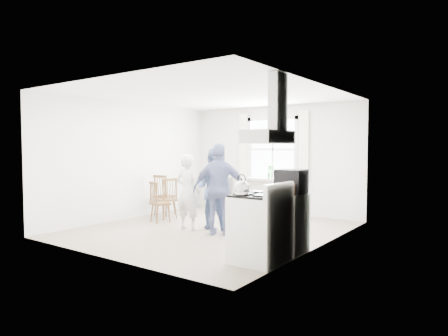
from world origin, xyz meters
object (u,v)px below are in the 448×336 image
(gas_stove, at_px, (260,227))
(person_left, at_px, (188,192))
(windsor_chair_a, at_px, (162,191))
(person_right, at_px, (220,189))
(low_cabinet, at_px, (288,223))
(person_mid, at_px, (214,188))
(windsor_chair_c, at_px, (169,194))
(stereo_stack, at_px, (291,181))
(windsor_chair_b, at_px, (156,197))

(gas_stove, height_order, person_left, person_left)
(windsor_chair_a, relative_size, person_right, 0.57)
(low_cabinet, relative_size, person_mid, 0.57)
(gas_stove, height_order, person_mid, person_mid)
(gas_stove, bearing_deg, low_cabinet, 84.32)
(gas_stove, relative_size, person_left, 0.76)
(windsor_chair_c, height_order, person_left, person_left)
(gas_stove, bearing_deg, windsor_chair_a, 153.12)
(person_left, distance_m, person_mid, 0.52)
(windsor_chair_c, distance_m, person_mid, 1.48)
(windsor_chair_a, height_order, person_left, person_left)
(windsor_chair_a, bearing_deg, person_right, -20.43)
(windsor_chair_a, distance_m, person_right, 2.48)
(gas_stove, xyz_separation_m, person_mid, (-1.91, 1.46, 0.31))
(person_mid, relative_size, person_right, 0.95)
(low_cabinet, bearing_deg, gas_stove, -95.68)
(person_left, bearing_deg, windsor_chair_a, -34.27)
(gas_stove, distance_m, windsor_chair_a, 4.27)
(stereo_stack, bearing_deg, windsor_chair_c, 164.40)
(windsor_chair_b, distance_m, person_right, 1.82)
(windsor_chair_c, relative_size, person_mid, 0.58)
(windsor_chair_a, distance_m, person_mid, 1.96)
(gas_stove, height_order, windsor_chair_c, gas_stove)
(windsor_chair_b, relative_size, windsor_chair_c, 0.95)
(gas_stove, relative_size, person_mid, 0.71)
(gas_stove, distance_m, stereo_stack, 0.94)
(person_left, bearing_deg, person_right, 174.82)
(gas_stove, xyz_separation_m, person_left, (-2.25, 1.06, 0.25))
(windsor_chair_a, xyz_separation_m, windsor_chair_b, (0.53, -0.71, -0.05))
(windsor_chair_a, xyz_separation_m, person_mid, (1.89, -0.46, 0.21))
(windsor_chair_b, height_order, person_left, person_left)
(person_right, bearing_deg, person_left, -28.94)
(windsor_chair_b, bearing_deg, person_right, -4.84)
(person_right, bearing_deg, low_cabinet, 137.81)
(windsor_chair_c, bearing_deg, windsor_chair_a, 151.20)
(person_mid, xyz_separation_m, person_right, (0.43, -0.40, 0.04))
(windsor_chair_a, relative_size, person_left, 0.65)
(windsor_chair_c, bearing_deg, gas_stove, -26.62)
(gas_stove, xyz_separation_m, windsor_chair_b, (-3.27, 1.22, 0.05))
(low_cabinet, height_order, person_right, person_right)
(gas_stove, xyz_separation_m, person_right, (-1.49, 1.07, 0.35))
(person_mid, height_order, person_right, person_right)
(stereo_stack, distance_m, person_left, 2.42)
(person_mid, bearing_deg, stereo_stack, 149.72)
(stereo_stack, distance_m, person_mid, 2.19)
(person_mid, distance_m, person_right, 0.59)
(stereo_stack, relative_size, windsor_chair_c, 0.45)
(gas_stove, xyz_separation_m, windsor_chair_a, (-3.80, 1.93, 0.10))
(gas_stove, xyz_separation_m, low_cabinet, (0.07, 0.70, -0.03))
(windsor_chair_b, bearing_deg, person_mid, 10.30)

